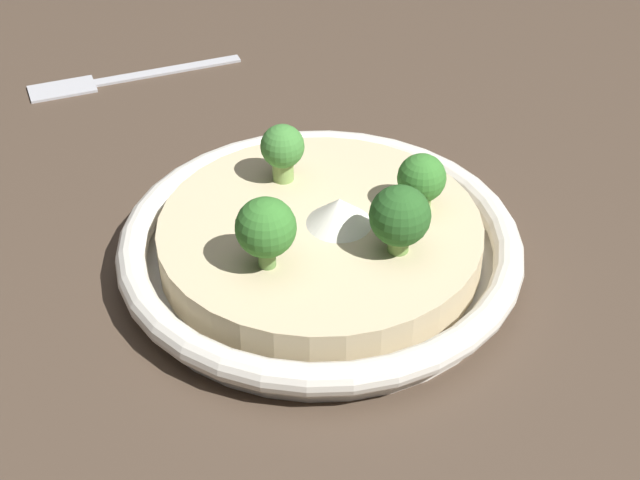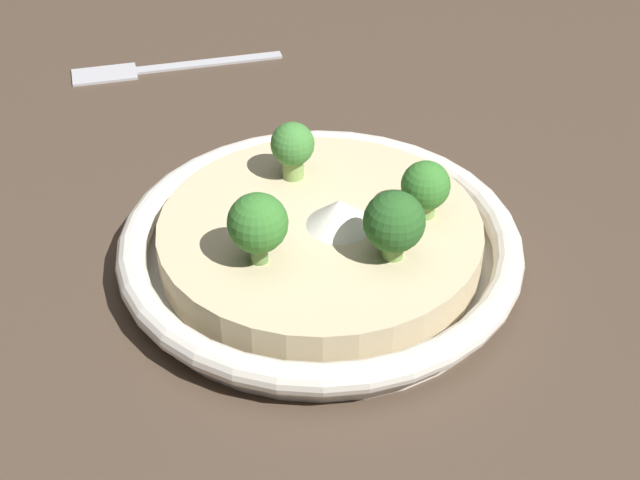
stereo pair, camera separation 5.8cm
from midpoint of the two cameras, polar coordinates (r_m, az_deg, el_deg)
The scene contains 8 objects.
ground_plane at distance 0.59m, azimuth 2.80°, elevation -1.62°, with size 6.00×6.00×0.00m, color #47382B.
risotto_bowl at distance 0.58m, azimuth 2.85°, elevation -0.42°, with size 0.24×0.24×0.03m.
cheese_sprinkle at distance 0.57m, azimuth 4.05°, elevation 1.49°, with size 0.04×0.04×0.02m.
broccoli_front at distance 0.60m, azimuth 1.16°, elevation 5.35°, with size 0.03×0.03×0.04m.
broccoli_back_left at distance 0.57m, azimuth 9.05°, elevation 2.95°, with size 0.03×0.03×0.04m.
broccoli_back_right at distance 0.53m, azimuth -0.53°, elevation 0.81°, with size 0.03×0.03×0.04m.
broccoli_back at distance 0.54m, azimuth 7.42°, elevation 0.88°, with size 0.03×0.03×0.04m.
fork_utensil at distance 0.80m, azimuth -7.55°, elevation 9.85°, with size 0.16×0.08×0.00m.
Camera 2 is at (0.26, 0.38, 0.38)m, focal length 55.00 mm.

